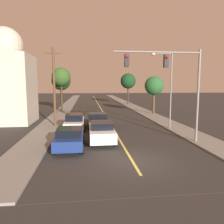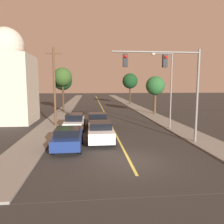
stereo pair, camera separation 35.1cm
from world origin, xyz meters
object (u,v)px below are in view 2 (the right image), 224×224
at_px(tree_left_far, 63,81).
at_px(domed_building_left, 8,81).
at_px(car_near_lane_front, 100,131).
at_px(tree_right_near, 130,81).
at_px(car_near_lane_second, 98,120).
at_px(car_outer_lane_front, 68,138).
at_px(traffic_signal_mast, 171,76).
at_px(streetlamp_right, 166,80).
at_px(car_outer_lane_second, 75,121).
at_px(tree_left_near, 62,77).
at_px(utility_pole_left, 54,86).
at_px(tree_right_far, 155,86).

xyz_separation_m(tree_left_far, domed_building_left, (-4.81, -10.52, -0.12)).
height_order(car_near_lane_front, tree_right_near, tree_right_near).
xyz_separation_m(car_near_lane_second, tree_left_far, (-5.20, 14.55, 4.18)).
distance_m(car_outer_lane_front, tree_left_far, 22.39).
height_order(traffic_signal_mast, streetlamp_right, streetlamp_right).
bearing_deg(domed_building_left, car_near_lane_second, -21.92).
relative_size(car_outer_lane_front, streetlamp_right, 0.56).
bearing_deg(car_outer_lane_second, domed_building_left, 149.33).
bearing_deg(tree_right_near, streetlamp_right, -93.06).
xyz_separation_m(car_near_lane_front, tree_right_near, (8.04, 31.22, 4.32)).
distance_m(car_outer_lane_second, tree_left_near, 14.91).
relative_size(streetlamp_right, domed_building_left, 0.69).
bearing_deg(utility_pole_left, tree_right_far, 32.35).
height_order(car_near_lane_front, streetlamp_right, streetlamp_right).
relative_size(car_near_lane_second, utility_pole_left, 0.50).
bearing_deg(tree_right_far, domed_building_left, -164.73).
distance_m(car_near_lane_front, tree_right_far, 17.46).
bearing_deg(car_near_lane_front, tree_right_near, 75.56).
relative_size(streetlamp_right, utility_pole_left, 0.92).
bearing_deg(tree_left_far, traffic_signal_mast, -64.19).
height_order(traffic_signal_mast, domed_building_left, domed_building_left).
height_order(car_outer_lane_second, tree_left_far, tree_left_far).
bearing_deg(streetlamp_right, traffic_signal_mast, -106.09).
bearing_deg(car_outer_lane_second, utility_pole_left, 146.53).
bearing_deg(tree_right_near, utility_pole_left, -116.59).
height_order(car_outer_lane_second, utility_pole_left, utility_pole_left).
bearing_deg(tree_left_near, tree_left_far, 96.65).
bearing_deg(domed_building_left, streetlamp_right, -18.68).
xyz_separation_m(car_near_lane_front, traffic_signal_mast, (5.10, -1.19, 4.24)).
distance_m(car_near_lane_second, streetlamp_right, 7.90).
bearing_deg(tree_right_far, traffic_signal_mast, -102.99).
height_order(car_outer_lane_second, tree_left_near, tree_left_near).
xyz_separation_m(car_outer_lane_front, domed_building_left, (-7.70, 11.28, 4.08)).
xyz_separation_m(utility_pole_left, tree_left_far, (-0.82, 13.72, 0.68)).
bearing_deg(car_near_lane_second, streetlamp_right, -13.50).
height_order(tree_right_near, tree_right_far, tree_right_near).
relative_size(tree_left_far, tree_right_far, 1.17).
distance_m(streetlamp_right, domed_building_left, 17.53).
xyz_separation_m(streetlamp_right, tree_left_near, (-11.65, 14.91, 0.69)).
distance_m(traffic_signal_mast, domed_building_left, 18.56).
relative_size(tree_left_near, tree_left_far, 1.08).
distance_m(car_near_lane_second, tree_left_far, 16.01).
height_order(car_outer_lane_front, domed_building_left, domed_building_left).
bearing_deg(tree_right_near, car_outer_lane_front, -107.46).
distance_m(car_outer_lane_second, tree_left_far, 15.92).
bearing_deg(car_outer_lane_front, utility_pole_left, 104.37).
bearing_deg(car_outer_lane_front, tree_right_far, 55.98).
xyz_separation_m(tree_left_near, tree_right_far, (13.83, -4.17, -1.35)).
distance_m(car_near_lane_second, tree_right_far, 13.13).
bearing_deg(utility_pole_left, car_near_lane_second, -10.73).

